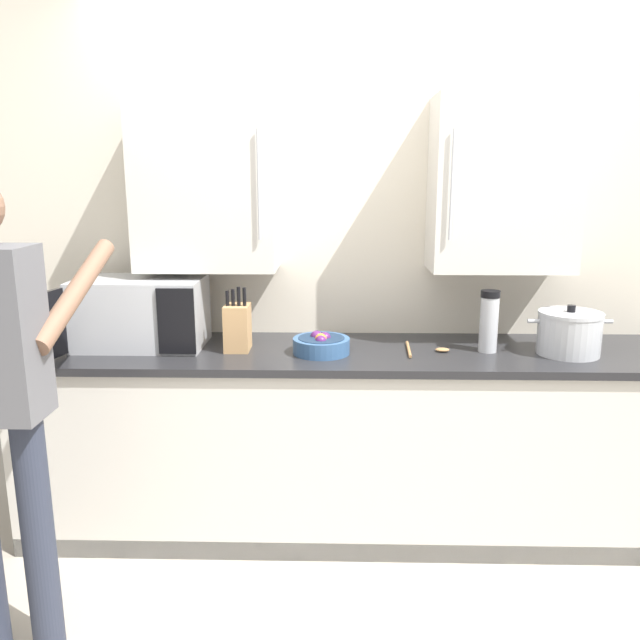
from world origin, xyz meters
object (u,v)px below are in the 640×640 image
Objects in this scene: microwave_oven at (133,313)px; fruit_bowl at (321,344)px; wooden_spoon at (425,349)px; thermos_flask at (489,321)px; knife_block at (238,327)px; stock_pot at (569,333)px.

microwave_oven is 2.98× the size of fruit_bowl.
wooden_spoon is (0.47, 0.04, -0.03)m from fruit_bowl.
thermos_flask reaches higher than fruit_bowl.
wooden_spoon is at bearing -2.35° from microwave_oven.
knife_block is (-0.38, 0.05, 0.07)m from fruit_bowl.
stock_pot is at bearing 0.70° from fruit_bowl.
wooden_spoon is at bearing 177.63° from stock_pot.
microwave_oven is 1.98m from stock_pot.
knife_block is at bearing 172.90° from fruit_bowl.
microwave_oven is at bearing 174.51° from knife_block.
microwave_oven reaches higher than thermos_flask.
microwave_oven is 2.57× the size of knife_block.
fruit_bowl is at bearing -7.10° from knife_block.
wooden_spoon is 0.83× the size of knife_block.
fruit_bowl is 1.04× the size of wooden_spoon.
thermos_flask is at bearing 3.67° from fruit_bowl.
knife_block is at bearing 179.46° from wooden_spoon.
microwave_oven reaches higher than stock_pot.
microwave_oven is 0.50m from knife_block.
microwave_oven is 2.71× the size of thermos_flask.
wooden_spoon is at bearing -0.54° from knife_block.
stock_pot is at bearing -2.36° from microwave_oven.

